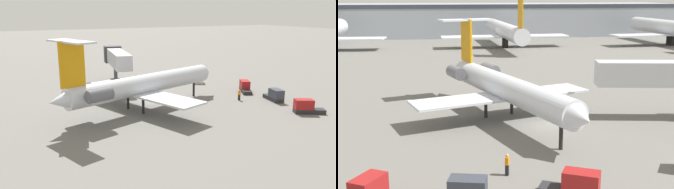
{
  "view_description": "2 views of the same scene",
  "coord_description": "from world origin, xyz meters",
  "views": [
    {
      "loc": [
        -47.55,
        21.01,
        13.62
      ],
      "look_at": [
        -5.83,
        0.1,
        2.22
      ],
      "focal_mm": 37.43,
      "sensor_mm": 36.0,
      "label": 1
    },
    {
      "loc": [
        -10.27,
        -42.7,
        13.3
      ],
      "look_at": [
        -4.32,
        -1.03,
        3.64
      ],
      "focal_mm": 47.14,
      "sensor_mm": 36.0,
      "label": 2
    }
  ],
  "objects": [
    {
      "name": "cargo_container_uld",
      "position": [
        8.18,
        -13.21,
        0.94
      ],
      "size": [
        2.44,
        2.57,
        1.87
      ],
      "color": "silver",
      "rests_on": "ground_plane"
    },
    {
      "name": "baggage_tug_spare",
      "position": [
        -1.84,
        -16.47,
        0.84
      ],
      "size": [
        4.2,
        3.07,
        1.9
      ],
      "color": "#262628",
      "rests_on": "ground_plane"
    },
    {
      "name": "ground_crew_marshaller",
      "position": [
        -5.83,
        -12.15,
        0.86
      ],
      "size": [
        0.39,
        0.47,
        1.69
      ],
      "color": "black",
      "rests_on": "ground_plane"
    },
    {
      "name": "jet_bridge",
      "position": [
        14.19,
        0.64,
        4.85
      ],
      "size": [
        15.04,
        5.31,
        6.55
      ],
      "color": "#ADADB2",
      "rests_on": "ground_plane"
    },
    {
      "name": "regional_jet",
      "position": [
        -3.99,
        3.29,
        3.61
      ],
      "size": [
        20.25,
        27.85,
        10.2
      ],
      "color": "silver",
      "rests_on": "ground_plane"
    },
    {
      "name": "ground_plane",
      "position": [
        0.0,
        0.0,
        -0.05
      ],
      "size": [
        400.0,
        400.0,
        0.1
      ],
      "primitive_type": "cube",
      "color": "#66635E"
    },
    {
      "name": "baggage_tug_lead",
      "position": [
        -15.47,
        -15.83,
        0.84
      ],
      "size": [
        3.19,
        4.17,
        1.9
      ],
      "color": "#262628",
      "rests_on": "ground_plane"
    },
    {
      "name": "baggage_tug_trailing",
      "position": [
        -8.67,
        -16.68,
        0.84
      ],
      "size": [
        4.21,
        2.27,
        1.9
      ],
      "color": "#262628",
      "rests_on": "ground_plane"
    }
  ]
}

